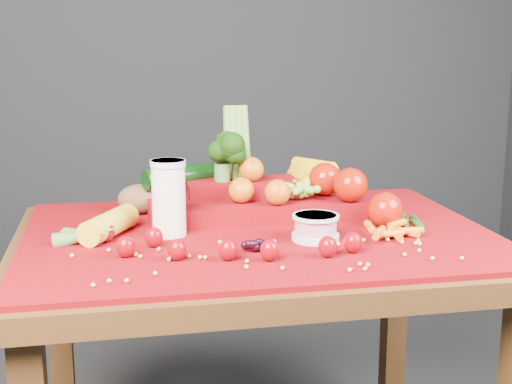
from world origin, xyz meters
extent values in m
cube|color=black|center=(0.00, 1.50, 1.25)|extent=(3.00, 0.02, 2.50)
cube|color=#3C240D|center=(0.00, 0.00, 0.72)|extent=(1.10, 0.80, 0.05)
cube|color=#3C240D|center=(-0.48, 0.33, 0.35)|extent=(0.06, 0.06, 0.70)
cube|color=#3C240D|center=(0.48, 0.33, 0.35)|extent=(0.06, 0.06, 0.70)
cube|color=maroon|center=(0.00, 0.00, 0.76)|extent=(1.05, 0.75, 0.01)
cylinder|color=white|center=(-0.20, 0.01, 0.85)|extent=(0.07, 0.07, 0.17)
cylinder|color=silver|center=(-0.20, 0.01, 0.93)|extent=(0.08, 0.08, 0.01)
cylinder|color=silver|center=(0.11, -0.09, 0.77)|extent=(0.10, 0.10, 0.01)
cylinder|color=pink|center=(0.11, -0.09, 0.80)|extent=(0.09, 0.09, 0.04)
cylinder|color=silver|center=(0.11, -0.09, 0.82)|extent=(0.10, 0.10, 0.01)
ellipsoid|color=#990017|center=(-0.24, -0.08, 0.78)|extent=(0.04, 0.04, 0.04)
cone|color=#144A0D|center=(-0.24, -0.08, 0.81)|extent=(0.03, 0.03, 0.01)
ellipsoid|color=#990017|center=(-0.30, -0.14, 0.78)|extent=(0.04, 0.04, 0.04)
cone|color=#144A0D|center=(-0.30, -0.14, 0.81)|extent=(0.03, 0.03, 0.01)
ellipsoid|color=#990017|center=(-0.20, -0.18, 0.78)|extent=(0.04, 0.04, 0.04)
cone|color=#144A0D|center=(-0.20, -0.18, 0.81)|extent=(0.03, 0.03, 0.01)
ellipsoid|color=#990017|center=(-0.10, -0.20, 0.78)|extent=(0.04, 0.04, 0.04)
cone|color=#144A0D|center=(-0.10, -0.20, 0.81)|extent=(0.03, 0.03, 0.01)
ellipsoid|color=#990017|center=(-0.02, -0.22, 0.78)|extent=(0.04, 0.04, 0.04)
cone|color=#144A0D|center=(-0.02, -0.22, 0.81)|extent=(0.03, 0.03, 0.01)
ellipsoid|color=#990017|center=(0.10, -0.22, 0.78)|extent=(0.04, 0.04, 0.04)
cone|color=#144A0D|center=(0.10, -0.22, 0.81)|extent=(0.03, 0.03, 0.01)
ellipsoid|color=#990017|center=(-0.18, 0.02, 0.78)|extent=(0.04, 0.04, 0.04)
cone|color=#144A0D|center=(-0.18, 0.02, 0.81)|extent=(0.03, 0.03, 0.01)
ellipsoid|color=#990017|center=(-0.34, -0.02, 0.78)|extent=(0.04, 0.04, 0.04)
cone|color=#144A0D|center=(-0.34, -0.02, 0.81)|extent=(0.03, 0.03, 0.01)
ellipsoid|color=#990017|center=(0.16, -0.20, 0.78)|extent=(0.04, 0.04, 0.04)
cone|color=#144A0D|center=(0.16, -0.20, 0.81)|extent=(0.03, 0.03, 0.01)
cylinder|color=gold|center=(-0.33, 0.02, 0.79)|extent=(0.14, 0.18, 0.06)
ellipsoid|color=brown|center=(-0.26, 0.22, 0.80)|extent=(0.11, 0.08, 0.07)
cube|color=maroon|center=(0.02, 0.15, 0.78)|extent=(0.52, 0.22, 0.04)
cube|color=maroon|center=(0.00, 0.20, 0.82)|extent=(0.28, 0.12, 0.03)
sphere|color=#981209|center=(0.24, 0.06, 0.85)|extent=(0.08, 0.08, 0.08)
sphere|color=#981209|center=(0.30, -0.02, 0.80)|extent=(0.08, 0.08, 0.08)
sphere|color=#981209|center=(0.20, 0.14, 0.85)|extent=(0.08, 0.08, 0.08)
sphere|color=#BC2909|center=(-0.02, 0.10, 0.84)|extent=(0.06, 0.06, 0.06)
sphere|color=#BC2909|center=(0.06, 0.06, 0.84)|extent=(0.06, 0.06, 0.06)
sphere|color=#BC2909|center=(0.02, 0.18, 0.87)|extent=(0.06, 0.06, 0.06)
cylinder|color=yellow|center=(0.14, 0.22, 0.82)|extent=(0.06, 0.15, 0.04)
cylinder|color=yellow|center=(0.16, 0.22, 0.84)|extent=(0.04, 0.14, 0.04)
cylinder|color=yellow|center=(0.18, 0.22, 0.85)|extent=(0.07, 0.15, 0.04)
cylinder|color=yellow|center=(0.19, 0.22, 0.87)|extent=(0.09, 0.14, 0.04)
cylinder|color=#3F662D|center=(-0.05, 0.20, 0.86)|extent=(0.04, 0.04, 0.04)
cylinder|color=olive|center=(-0.03, 0.24, 0.92)|extent=(0.03, 0.06, 0.22)
cylinder|color=olive|center=(-0.01, 0.24, 0.92)|extent=(0.02, 0.06, 0.22)
cylinder|color=olive|center=(0.00, 0.24, 0.92)|extent=(0.02, 0.06, 0.22)
cylinder|color=olive|center=(0.02, 0.24, 0.92)|extent=(0.03, 0.06, 0.22)
cylinder|color=black|center=(-0.14, 0.24, 0.85)|extent=(0.23, 0.15, 0.05)
camera|label=1|loc=(-0.31, -1.54, 1.20)|focal=50.00mm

